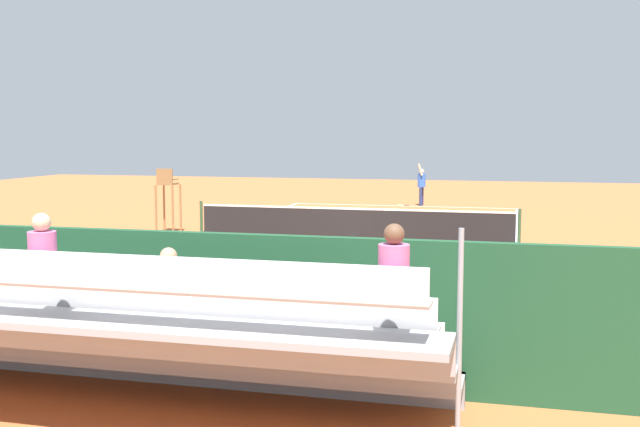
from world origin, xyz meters
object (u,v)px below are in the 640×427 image
object	(u,v)px
courtside_bench	(291,329)
bleacher_stand	(83,327)
tennis_player	(422,183)
tennis_net	(352,223)
tennis_racket	(401,205)
umpire_chair	(167,193)
equipment_bag	(175,349)
tennis_ball_near	(444,210)

from	to	relation	value
courtside_bench	bleacher_stand	bearing A→B (deg)	46.04
bleacher_stand	tennis_player	xyz separation A→B (m)	(-0.80, -26.77, 0.04)
bleacher_stand	tennis_player	world-z (taller)	bleacher_stand
tennis_net	tennis_racket	xyz separation A→B (m)	(0.14, -11.21, -0.49)
bleacher_stand	umpire_chair	size ratio (longest dim) A/B	4.23
courtside_bench	equipment_bag	distance (m)	1.79
courtside_bench	tennis_racket	xyz separation A→B (m)	(2.12, -24.48, -0.54)
tennis_net	umpire_chair	xyz separation A→B (m)	(6.20, 0.22, 0.81)
bleacher_stand	equipment_bag	size ratio (longest dim) A/B	10.07
tennis_player	tennis_ball_near	size ratio (longest dim) A/B	29.18
tennis_net	bleacher_stand	xyz separation A→B (m)	(0.03, 15.37, 0.47)
tennis_racket	tennis_ball_near	xyz separation A→B (m)	(-2.15, 2.00, 0.02)
bleacher_stand	umpire_chair	world-z (taller)	bleacher_stand
bleacher_stand	tennis_racket	size ratio (longest dim) A/B	15.91
courtside_bench	tennis_ball_near	size ratio (longest dim) A/B	27.27
umpire_chair	courtside_bench	size ratio (longest dim) A/B	1.19
tennis_net	courtside_bench	bearing A→B (deg)	98.52
umpire_chair	tennis_ball_near	distance (m)	12.57
umpire_chair	tennis_ball_near	size ratio (longest dim) A/B	32.42
tennis_net	equipment_bag	size ratio (longest dim) A/B	11.44
tennis_net	bleacher_stand	distance (m)	15.37
tennis_net	tennis_ball_near	bearing A→B (deg)	-102.36
courtside_bench	equipment_bag	size ratio (longest dim) A/B	2.00
equipment_bag	courtside_bench	bearing A→B (deg)	-175.80
tennis_net	tennis_racket	bearing A→B (deg)	-89.31
bleacher_stand	tennis_ball_near	xyz separation A→B (m)	(-2.05, -24.58, -0.94)
bleacher_stand	courtside_bench	size ratio (longest dim) A/B	5.03
umpire_chair	courtside_bench	world-z (taller)	umpire_chair
courtside_bench	tennis_ball_near	xyz separation A→B (m)	(-0.03, -22.48, -0.53)
tennis_net	bleacher_stand	bearing A→B (deg)	89.88
tennis_net	tennis_ball_near	world-z (taller)	tennis_net
umpire_chair	tennis_ball_near	xyz separation A→B (m)	(-8.22, -9.43, -1.28)
tennis_racket	bleacher_stand	bearing A→B (deg)	90.22
bleacher_stand	courtside_bench	distance (m)	2.94
bleacher_stand	tennis_racket	xyz separation A→B (m)	(0.10, -26.58, -0.96)
equipment_bag	tennis_ball_near	distance (m)	22.68
tennis_net	tennis_player	distance (m)	11.44
umpire_chair	equipment_bag	world-z (taller)	umpire_chair
bleacher_stand	umpire_chair	bearing A→B (deg)	-67.84
tennis_ball_near	umpire_chair	bearing A→B (deg)	48.94
equipment_bag	tennis_racket	xyz separation A→B (m)	(0.38, -24.61, -0.16)
umpire_chair	tennis_racket	size ratio (longest dim) A/B	3.76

